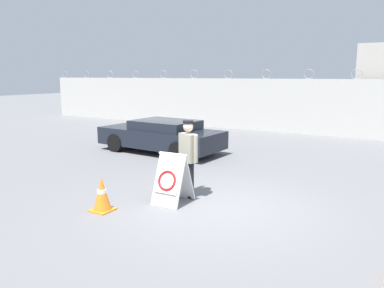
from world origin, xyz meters
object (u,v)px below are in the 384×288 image
at_px(barricade_sign, 172,179).
at_px(traffic_cone_mid, 102,194).
at_px(security_guard, 188,155).
at_px(parked_car_front_coupe, 161,136).

distance_m(barricade_sign, traffic_cone_mid, 1.52).
relative_size(barricade_sign, security_guard, 0.63).
bearing_deg(security_guard, barricade_sign, 100.18).
bearing_deg(barricade_sign, traffic_cone_mid, -132.04).
height_order(security_guard, traffic_cone_mid, security_guard).
bearing_deg(parked_car_front_coupe, security_guard, 135.28).
bearing_deg(security_guard, traffic_cone_mid, 78.22).
xyz_separation_m(barricade_sign, parked_car_front_coupe, (-3.41, 4.40, 0.06)).
height_order(security_guard, parked_car_front_coupe, security_guard).
relative_size(security_guard, traffic_cone_mid, 2.46).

